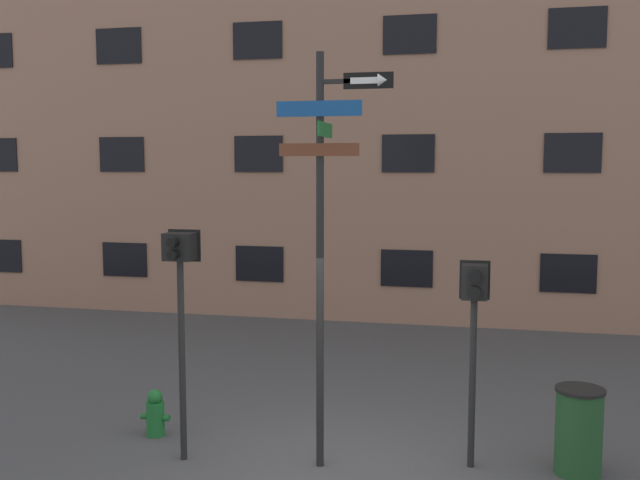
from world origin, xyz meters
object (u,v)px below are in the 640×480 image
pedestrian_signal_right (474,308)px  pedestrian_signal_left (180,282)px  street_sign_pole (325,225)px  fire_hydrant (155,414)px  trash_bin (579,431)px

pedestrian_signal_right → pedestrian_signal_left: bearing=-171.2°
street_sign_pole → fire_hydrant: size_ratio=7.74×
street_sign_pole → pedestrian_signal_left: size_ratio=1.73×
pedestrian_signal_left → pedestrian_signal_right: size_ratio=1.14×
pedestrian_signal_left → trash_bin: 4.95m
fire_hydrant → pedestrian_signal_right: bearing=-1.4°
pedestrian_signal_right → fire_hydrant: pedestrian_signal_right is taller
street_sign_pole → pedestrian_signal_left: street_sign_pole is taller
pedestrian_signal_right → fire_hydrant: (-4.08, 0.10, -1.62)m
pedestrian_signal_left → street_sign_pole: bearing=5.8°
fire_hydrant → trash_bin: 5.30m
street_sign_pole → fire_hydrant: street_sign_pole is taller
pedestrian_signal_right → fire_hydrant: 4.39m
pedestrian_signal_right → trash_bin: bearing=3.6°
trash_bin → pedestrian_signal_right: bearing=-176.4°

